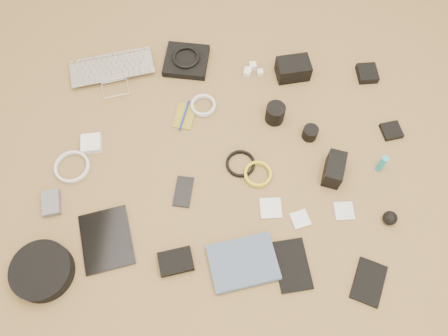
# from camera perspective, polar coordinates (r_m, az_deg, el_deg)

# --- Properties ---
(laptop) EXTENTS (0.42, 0.35, 0.03)m
(laptop) POSITION_cam_1_polar(r_m,az_deg,el_deg) (1.98, -14.17, 11.34)
(laptop) COLOR silver
(laptop) RESTS_ON ground
(headphone_pouch) EXTENTS (0.20, 0.19, 0.03)m
(headphone_pouch) POSITION_cam_1_polar(r_m,az_deg,el_deg) (1.98, -4.94, 13.78)
(headphone_pouch) COLOR black
(headphone_pouch) RESTS_ON ground
(headphones) EXTENTS (0.15, 0.15, 0.02)m
(headphones) POSITION_cam_1_polar(r_m,az_deg,el_deg) (1.96, -4.99, 14.23)
(headphones) COLOR black
(headphones) RESTS_ON headphone_pouch
(charger_a) EXTENTS (0.03, 0.03, 0.03)m
(charger_a) POSITION_cam_1_polar(r_m,az_deg,el_deg) (1.95, 3.17, 12.57)
(charger_a) COLOR white
(charger_a) RESTS_ON ground
(charger_b) EXTENTS (0.03, 0.03, 0.03)m
(charger_b) POSITION_cam_1_polar(r_m,az_deg,el_deg) (1.94, 3.04, 12.31)
(charger_b) COLOR white
(charger_b) RESTS_ON ground
(charger_c) EXTENTS (0.03, 0.03, 0.03)m
(charger_c) POSITION_cam_1_polar(r_m,az_deg,el_deg) (1.97, 3.78, 13.16)
(charger_c) COLOR white
(charger_c) RESTS_ON ground
(charger_d) EXTENTS (0.03, 0.03, 0.02)m
(charger_d) POSITION_cam_1_polar(r_m,az_deg,el_deg) (1.95, 4.74, 12.32)
(charger_d) COLOR white
(charger_d) RESTS_ON ground
(dslr_camera) EXTENTS (0.16, 0.12, 0.08)m
(dslr_camera) POSITION_cam_1_polar(r_m,az_deg,el_deg) (1.94, 9.01, 12.67)
(dslr_camera) COLOR black
(dslr_camera) RESTS_ON ground
(lens_pouch) EXTENTS (0.09, 0.10, 0.03)m
(lens_pouch) POSITION_cam_1_polar(r_m,az_deg,el_deg) (2.03, 18.20, 11.67)
(lens_pouch) COLOR black
(lens_pouch) RESTS_ON ground
(notebook_olive) EXTENTS (0.09, 0.13, 0.01)m
(notebook_olive) POSITION_cam_1_polar(r_m,az_deg,el_deg) (1.83, -5.18, 6.76)
(notebook_olive) COLOR olive
(notebook_olive) RESTS_ON ground
(pen_blue) EXTENTS (0.03, 0.14, 0.01)m
(pen_blue) POSITION_cam_1_polar(r_m,az_deg,el_deg) (1.83, -5.20, 6.89)
(pen_blue) COLOR #122496
(pen_blue) RESTS_ON notebook_olive
(cable_white_a) EXTENTS (0.13, 0.13, 0.01)m
(cable_white_a) POSITION_cam_1_polar(r_m,az_deg,el_deg) (1.85, -2.72, 8.06)
(cable_white_a) COLOR silver
(cable_white_a) RESTS_ON ground
(lens_a) EXTENTS (0.10, 0.10, 0.08)m
(lens_a) POSITION_cam_1_polar(r_m,az_deg,el_deg) (1.80, 6.70, 7.10)
(lens_a) COLOR black
(lens_a) RESTS_ON ground
(lens_b) EXTENTS (0.07, 0.07, 0.06)m
(lens_b) POSITION_cam_1_polar(r_m,az_deg,el_deg) (1.79, 11.19, 4.52)
(lens_b) COLOR black
(lens_b) RESTS_ON ground
(card_reader) EXTENTS (0.09, 0.09, 0.02)m
(card_reader) POSITION_cam_1_polar(r_m,az_deg,el_deg) (1.91, 21.02, 4.56)
(card_reader) COLOR black
(card_reader) RESTS_ON ground
(power_brick) EXTENTS (0.09, 0.09, 0.03)m
(power_brick) POSITION_cam_1_polar(r_m,az_deg,el_deg) (1.82, -16.92, 3.06)
(power_brick) COLOR white
(power_brick) RESTS_ON ground
(cable_white_b) EXTENTS (0.18, 0.18, 0.01)m
(cable_white_b) POSITION_cam_1_polar(r_m,az_deg,el_deg) (1.81, -19.18, 0.07)
(cable_white_b) COLOR silver
(cable_white_b) RESTS_ON ground
(cable_black) EXTENTS (0.14, 0.14, 0.01)m
(cable_black) POSITION_cam_1_polar(r_m,az_deg,el_deg) (1.72, 2.17, 0.50)
(cable_black) COLOR black
(cable_black) RESTS_ON ground
(cable_yellow) EXTENTS (0.14, 0.14, 0.01)m
(cable_yellow) POSITION_cam_1_polar(r_m,az_deg,el_deg) (1.70, 4.43, -0.88)
(cable_yellow) COLOR gold
(cable_yellow) RESTS_ON ground
(flash) EXTENTS (0.09, 0.13, 0.09)m
(flash) POSITION_cam_1_polar(r_m,az_deg,el_deg) (1.72, 14.18, -0.16)
(flash) COLOR black
(flash) RESTS_ON ground
(lens_cleaner) EXTENTS (0.03, 0.03, 0.09)m
(lens_cleaner) POSITION_cam_1_polar(r_m,az_deg,el_deg) (1.78, 19.92, 0.54)
(lens_cleaner) COLOR #1AA5AF
(lens_cleaner) RESTS_ON ground
(battery_charger) EXTENTS (0.09, 0.11, 0.03)m
(battery_charger) POSITION_cam_1_polar(r_m,az_deg,el_deg) (1.77, -21.63, -4.28)
(battery_charger) COLOR #5C5B61
(battery_charger) RESTS_ON ground
(tablet) EXTENTS (0.24, 0.27, 0.01)m
(tablet) POSITION_cam_1_polar(r_m,az_deg,el_deg) (1.67, -15.10, -9.00)
(tablet) COLOR black
(tablet) RESTS_ON ground
(phone) EXTENTS (0.07, 0.13, 0.01)m
(phone) POSITION_cam_1_polar(r_m,az_deg,el_deg) (1.68, -5.32, -3.10)
(phone) COLOR black
(phone) RESTS_ON ground
(filter_case_left) EXTENTS (0.09, 0.09, 0.01)m
(filter_case_left) POSITION_cam_1_polar(r_m,az_deg,el_deg) (1.66, 6.11, -5.26)
(filter_case_left) COLOR silver
(filter_case_left) RESTS_ON ground
(filter_case_mid) EXTENTS (0.08, 0.08, 0.01)m
(filter_case_mid) POSITION_cam_1_polar(r_m,az_deg,el_deg) (1.66, 9.92, -6.61)
(filter_case_mid) COLOR silver
(filter_case_mid) RESTS_ON ground
(filter_case_right) EXTENTS (0.08, 0.08, 0.01)m
(filter_case_right) POSITION_cam_1_polar(r_m,az_deg,el_deg) (1.70, 15.40, -5.44)
(filter_case_right) COLOR silver
(filter_case_right) RESTS_ON ground
(air_blower) EXTENTS (0.07, 0.07, 0.05)m
(air_blower) POSITION_cam_1_polar(r_m,az_deg,el_deg) (1.72, 20.86, -6.13)
(air_blower) COLOR black
(air_blower) RESTS_ON ground
(headphone_case) EXTENTS (0.25, 0.25, 0.06)m
(headphone_case) POSITION_cam_1_polar(r_m,az_deg,el_deg) (1.68, -22.65, -12.31)
(headphone_case) COLOR black
(headphone_case) RESTS_ON ground
(drive_case) EXTENTS (0.14, 0.12, 0.03)m
(drive_case) POSITION_cam_1_polar(r_m,az_deg,el_deg) (1.59, -6.30, -12.05)
(drive_case) COLOR black
(drive_case) RESTS_ON ground
(paperback) EXTENTS (0.28, 0.23, 0.02)m
(paperback) POSITION_cam_1_polar(r_m,az_deg,el_deg) (1.57, 3.34, -15.29)
(paperback) COLOR #40506C
(paperback) RESTS_ON ground
(notebook_black_a) EXTENTS (0.15, 0.20, 0.01)m
(notebook_black_a) POSITION_cam_1_polar(r_m,az_deg,el_deg) (1.60, 8.89, -12.43)
(notebook_black_a) COLOR black
(notebook_black_a) RESTS_ON ground
(notebook_black_b) EXTENTS (0.14, 0.18, 0.01)m
(notebook_black_b) POSITION_cam_1_polar(r_m,az_deg,el_deg) (1.65, 18.37, -13.95)
(notebook_black_b) COLOR black
(notebook_black_b) RESTS_ON ground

